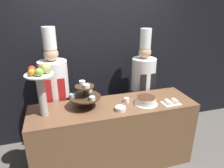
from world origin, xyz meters
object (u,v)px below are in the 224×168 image
(fruit_pedestal, at_px, (41,82))
(chef_center_left, at_px, (143,83))
(cake_square_tray, at_px, (171,102))
(chef_left, at_px, (55,91))
(cup_white, at_px, (127,100))
(serving_bowl_near, at_px, (120,109))
(cake_round, at_px, (146,101))
(tiered_stand, at_px, (85,95))

(fruit_pedestal, bearing_deg, chef_center_left, 19.75)
(cake_square_tray, height_order, chef_left, chef_left)
(cup_white, height_order, chef_center_left, chef_center_left)
(chef_center_left, bearing_deg, serving_bowl_near, -131.70)
(cake_round, relative_size, serving_bowl_near, 1.97)
(tiered_stand, bearing_deg, chef_center_left, 25.80)
(chef_left, bearing_deg, tiered_stand, -54.27)
(tiered_stand, relative_size, chef_left, 0.21)
(serving_bowl_near, xyz_separation_m, chef_center_left, (0.61, 0.68, 0.00))
(fruit_pedestal, relative_size, chef_left, 0.33)
(cake_round, bearing_deg, chef_center_left, 68.69)
(cup_white, xyz_separation_m, chef_center_left, (0.46, 0.49, -0.00))
(cake_square_tray, bearing_deg, chef_center_left, 96.55)
(fruit_pedestal, xyz_separation_m, cake_round, (1.23, -0.08, -0.36))
(cup_white, xyz_separation_m, chef_left, (-0.88, 0.49, 0.04))
(serving_bowl_near, xyz_separation_m, chef_left, (-0.74, 0.68, 0.04))
(serving_bowl_near, bearing_deg, tiered_stand, 153.12)
(serving_bowl_near, bearing_deg, cake_round, 10.69)
(fruit_pedestal, height_order, serving_bowl_near, fruit_pedestal)
(cake_round, xyz_separation_m, serving_bowl_near, (-0.37, -0.07, -0.02))
(cup_white, relative_size, chef_center_left, 0.04)
(serving_bowl_near, bearing_deg, chef_center_left, 48.30)
(fruit_pedestal, bearing_deg, serving_bowl_near, -9.92)
(fruit_pedestal, relative_size, serving_bowl_near, 4.09)
(tiered_stand, relative_size, chef_center_left, 0.21)
(chef_left, height_order, chef_center_left, chef_left)
(cake_round, xyz_separation_m, cake_square_tray, (0.32, -0.09, -0.03))
(serving_bowl_near, relative_size, chef_left, 0.08)
(chef_left, distance_m, chef_center_left, 1.34)
(cake_round, xyz_separation_m, chef_left, (-1.11, 0.61, 0.02))
(tiered_stand, relative_size, cup_white, 5.63)
(cake_round, distance_m, cup_white, 0.25)
(cup_white, xyz_separation_m, serving_bowl_near, (-0.15, -0.19, -0.00))
(fruit_pedestal, xyz_separation_m, cake_square_tray, (1.55, -0.17, -0.39))
(cake_round, height_order, chef_center_left, chef_center_left)
(tiered_stand, relative_size, fruit_pedestal, 0.62)
(cup_white, bearing_deg, chef_center_left, 46.97)
(chef_center_left, bearing_deg, cup_white, -133.03)
(cake_round, distance_m, serving_bowl_near, 0.37)
(cake_round, bearing_deg, fruit_pedestal, 176.19)
(fruit_pedestal, height_order, cake_square_tray, fruit_pedestal)
(cup_white, relative_size, chef_left, 0.04)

